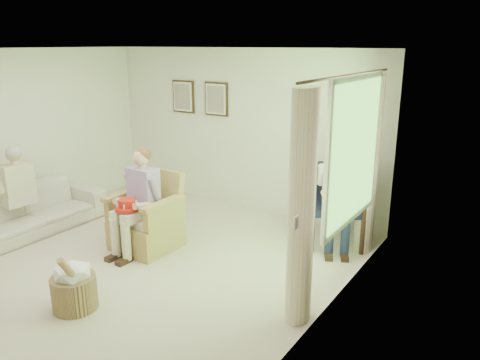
% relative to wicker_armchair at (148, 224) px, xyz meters
% --- Properties ---
extents(floor, '(5.50, 5.50, 0.00)m').
position_rel_wicker_armchair_xyz_m(floor, '(0.13, -0.67, -0.33)').
color(floor, beige).
rests_on(floor, ground).
extents(back_wall, '(5.00, 0.04, 2.60)m').
position_rel_wicker_armchair_xyz_m(back_wall, '(0.13, 2.08, 0.97)').
color(back_wall, silver).
rests_on(back_wall, ground).
extents(right_wall, '(0.04, 5.50, 2.60)m').
position_rel_wicker_armchair_xyz_m(right_wall, '(2.63, -0.67, 0.97)').
color(right_wall, silver).
rests_on(right_wall, ground).
extents(ceiling, '(5.00, 5.50, 0.02)m').
position_rel_wicker_armchair_xyz_m(ceiling, '(0.13, -0.67, 2.27)').
color(ceiling, white).
rests_on(ceiling, back_wall).
extents(window, '(0.13, 2.50, 1.63)m').
position_rel_wicker_armchair_xyz_m(window, '(2.60, 0.53, 1.26)').
color(window, '#2D6B23').
rests_on(window, right_wall).
extents(curtain_left, '(0.34, 0.34, 2.30)m').
position_rel_wicker_armchair_xyz_m(curtain_left, '(2.46, -0.45, 0.82)').
color(curtain_left, beige).
rests_on(curtain_left, ground).
extents(curtain_right, '(0.34, 0.34, 2.30)m').
position_rel_wicker_armchair_xyz_m(curtain_right, '(2.46, 1.51, 0.82)').
color(curtain_right, beige).
rests_on(curtain_right, ground).
extents(framed_print_left, '(0.45, 0.05, 0.55)m').
position_rel_wicker_armchair_xyz_m(framed_print_left, '(-1.02, 2.04, 1.45)').
color(framed_print_left, '#382114').
rests_on(framed_print_left, back_wall).
extents(framed_print_right, '(0.45, 0.05, 0.55)m').
position_rel_wicker_armchair_xyz_m(framed_print_right, '(-0.32, 2.04, 1.45)').
color(framed_print_right, '#382114').
rests_on(framed_print_right, back_wall).
extents(wicker_armchair, '(0.80, 0.80, 1.03)m').
position_rel_wicker_armchair_xyz_m(wicker_armchair, '(0.00, 0.00, 0.00)').
color(wicker_armchair, tan).
rests_on(wicker_armchair, ground).
extents(wood_armchair, '(0.70, 0.66, 1.09)m').
position_rel_wicker_armchair_xyz_m(wood_armchair, '(2.08, 1.58, 0.27)').
color(wood_armchair, black).
rests_on(wood_armchair, ground).
extents(sofa, '(2.20, 0.86, 0.64)m').
position_rel_wicker_armchair_xyz_m(sofa, '(-1.82, -0.57, -0.00)').
color(sofa, beige).
rests_on(sofa, ground).
extents(person_wicker, '(0.40, 0.62, 1.34)m').
position_rel_wicker_armchair_xyz_m(person_wicker, '(0.00, -0.14, 0.46)').
color(person_wicker, beige).
rests_on(person_wicker, ground).
extents(person_dark, '(0.40, 0.63, 1.43)m').
position_rel_wicker_armchair_xyz_m(person_dark, '(2.08, 1.40, 0.53)').
color(person_dark, '#1B233C').
rests_on(person_dark, ground).
extents(person_sofa, '(0.42, 0.62, 1.29)m').
position_rel_wicker_armchair_xyz_m(person_sofa, '(-1.82, -0.74, 0.42)').
color(person_sofa, beige).
rests_on(person_sofa, ground).
extents(red_hat, '(0.31, 0.31, 0.14)m').
position_rel_wicker_armchair_xyz_m(red_hat, '(-0.01, -0.34, 0.37)').
color(red_hat, red).
rests_on(red_hat, person_wicker).
extents(hatbox, '(0.60, 0.60, 0.68)m').
position_rel_wicker_armchair_xyz_m(hatbox, '(0.43, -1.55, -0.06)').
color(hatbox, tan).
rests_on(hatbox, ground).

